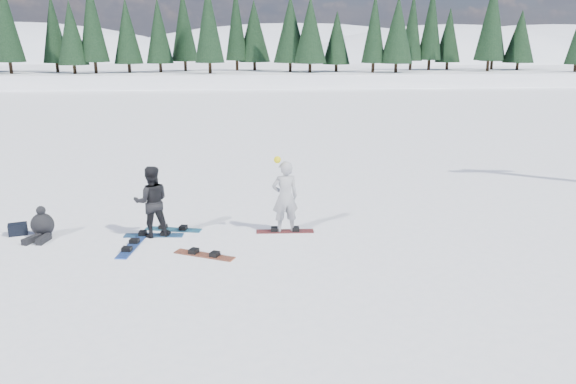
% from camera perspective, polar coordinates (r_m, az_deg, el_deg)
% --- Properties ---
extents(ground, '(420.00, 420.00, 0.00)m').
position_cam_1_polar(ground, '(13.82, 0.68, -5.41)').
color(ground, white).
rests_on(ground, ground).
extents(alpine_backdrop, '(412.50, 227.00, 53.20)m').
position_cam_1_polar(alpine_backdrop, '(203.19, -7.99, 9.43)').
color(alpine_backdrop, white).
rests_on(alpine_backdrop, ground).
extents(snowboarder_woman, '(0.76, 0.57, 2.05)m').
position_cam_1_polar(snowboarder_woman, '(14.48, -0.32, -0.48)').
color(snowboarder_woman, '#ADACB2').
rests_on(snowboarder_woman, ground).
extents(snowboarder_man, '(1.00, 0.84, 1.83)m').
position_cam_1_polar(snowboarder_man, '(14.59, -13.69, -0.96)').
color(snowboarder_man, black).
rests_on(snowboarder_man, ground).
extents(seated_rider, '(0.71, 1.04, 0.81)m').
position_cam_1_polar(seated_rider, '(15.58, -23.73, -3.14)').
color(seated_rider, black).
rests_on(seated_rider, ground).
extents(gear_bag, '(0.52, 0.42, 0.30)m').
position_cam_1_polar(gear_bag, '(16.09, -25.75, -3.42)').
color(gear_bag, black).
rests_on(gear_bag, ground).
extents(snowboard_woman, '(1.51, 0.35, 0.03)m').
position_cam_1_polar(snowboard_woman, '(14.75, -0.31, -4.01)').
color(snowboard_woman, maroon).
rests_on(snowboard_woman, ground).
extents(snowboard_man, '(1.52, 0.39, 0.03)m').
position_cam_1_polar(snowboard_man, '(14.86, -13.48, -4.30)').
color(snowboard_man, navy).
rests_on(snowboard_man, ground).
extents(snowboard_loose_a, '(0.48, 1.52, 0.03)m').
position_cam_1_polar(snowboard_loose_a, '(14.14, -15.67, -5.44)').
color(snowboard_loose_a, '#1C429E').
rests_on(snowboard_loose_a, ground).
extents(snowboard_loose_c, '(1.52, 0.63, 0.03)m').
position_cam_1_polar(snowboard_loose_c, '(15.21, -11.58, -3.75)').
color(snowboard_loose_c, '#19688B').
rests_on(snowboard_loose_c, ground).
extents(snowboard_loose_b, '(1.46, 0.93, 0.03)m').
position_cam_1_polar(snowboard_loose_b, '(13.29, -8.50, -6.36)').
color(snowboard_loose_b, '#9D4522').
rests_on(snowboard_loose_b, ground).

